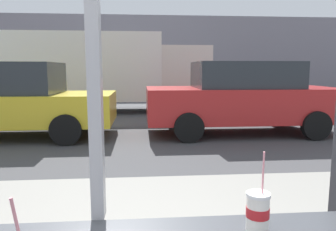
# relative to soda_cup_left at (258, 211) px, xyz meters

# --- Properties ---
(ground_plane) EXTENTS (60.00, 60.00, 0.00)m
(ground_plane) POSITION_rel_soda_cup_left_xyz_m (-0.60, 8.09, -1.02)
(ground_plane) COLOR #424244
(building_facade_far) EXTENTS (28.00, 1.20, 4.59)m
(building_facade_far) POSITION_rel_soda_cup_left_xyz_m (-0.60, 18.37, 1.27)
(building_facade_far) COLOR gray
(building_facade_far) RESTS_ON ground
(soda_cup_left) EXTENTS (0.09, 0.09, 0.30)m
(soda_cup_left) POSITION_rel_soda_cup_left_xyz_m (0.00, 0.00, 0.00)
(soda_cup_left) COLOR white
(soda_cup_left) RESTS_ON window_counter
(parked_car_yellow) EXTENTS (4.67, 2.07, 1.69)m
(parked_car_yellow) POSITION_rel_soda_cup_left_xyz_m (-3.43, 6.46, -0.16)
(parked_car_yellow) COLOR gold
(parked_car_yellow) RESTS_ON ground
(parked_car_red) EXTENTS (4.53, 1.97, 1.71)m
(parked_car_red) POSITION_rel_soda_cup_left_xyz_m (2.00, 6.46, -0.15)
(parked_car_red) COLOR red
(parked_car_red) RESTS_ON ground
(box_truck) EXTENTS (7.31, 2.44, 2.78)m
(box_truck) POSITION_rel_soda_cup_left_xyz_m (-1.73, 10.90, 0.52)
(box_truck) COLOR silver
(box_truck) RESTS_ON ground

